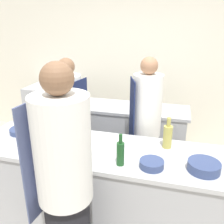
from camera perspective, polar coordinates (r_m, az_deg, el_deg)
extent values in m
plane|color=#A89E8E|center=(2.93, -1.95, -23.78)|extent=(16.00, 16.00, 0.00)
cube|color=silver|center=(4.23, 6.43, 11.56)|extent=(8.00, 0.06, 2.80)
cube|color=#A8AAAF|center=(2.65, -2.06, -17.22)|extent=(2.47, 0.72, 0.85)
cube|color=#B7BABC|center=(2.41, -2.20, -8.85)|extent=(2.57, 0.75, 0.04)
cube|color=#A8AAAF|center=(3.71, 2.31, -5.46)|extent=(1.78, 0.56, 0.85)
cube|color=#A8AAAF|center=(3.54, 2.41, 0.99)|extent=(1.85, 0.58, 0.04)
cube|color=#A8AAAF|center=(4.61, -13.48, -0.03)|extent=(0.76, 0.61, 0.95)
cube|color=black|center=(4.45, -15.06, -3.92)|extent=(0.61, 0.01, 0.33)
cube|color=black|center=(4.23, -15.86, 4.12)|extent=(0.65, 0.01, 0.06)
cylinder|color=white|center=(1.73, -11.24, -8.47)|extent=(0.39, 0.39, 0.77)
cube|color=#4C567F|center=(1.89, -16.25, -10.11)|extent=(0.05, 0.37, 0.88)
sphere|color=brown|center=(1.56, -12.47, 7.48)|extent=(0.21, 0.21, 0.21)
cylinder|color=black|center=(3.42, -9.22, -9.09)|extent=(0.29, 0.29, 0.75)
cylinder|color=white|center=(3.14, -9.95, 2.27)|extent=(0.34, 0.34, 0.67)
cube|color=#19234C|center=(3.07, -7.19, 0.16)|extent=(0.07, 0.32, 0.78)
sphere|color=brown|center=(3.03, -10.45, 10.17)|extent=(0.21, 0.21, 0.21)
cylinder|color=black|center=(3.17, 7.37, -11.28)|extent=(0.28, 0.28, 0.77)
cylinder|color=white|center=(2.86, 8.03, 1.48)|extent=(0.33, 0.33, 0.71)
cube|color=#19234C|center=(2.86, 4.57, -0.53)|extent=(0.12, 0.30, 0.82)
sphere|color=#9E7051|center=(2.74, 8.50, 10.44)|extent=(0.19, 0.19, 0.19)
cylinder|color=#19471E|center=(2.11, 1.93, -9.56)|extent=(0.07, 0.07, 0.20)
cylinder|color=#19471E|center=(2.05, 1.98, -6.12)|extent=(0.03, 0.03, 0.08)
cylinder|color=#2D5175|center=(2.72, -7.91, -3.16)|extent=(0.08, 0.08, 0.16)
cylinder|color=#2D5175|center=(2.68, -8.02, -1.05)|extent=(0.04, 0.04, 0.06)
cylinder|color=#B2A84C|center=(2.44, 12.58, -5.57)|extent=(0.09, 0.09, 0.22)
cylinder|color=#B2A84C|center=(2.38, 12.86, -2.25)|extent=(0.04, 0.04, 0.09)
cylinder|color=navy|center=(2.20, 20.25, -11.61)|extent=(0.26, 0.26, 0.08)
cylinder|color=navy|center=(2.14, 9.06, -11.64)|extent=(0.20, 0.20, 0.06)
cylinder|color=navy|center=(2.88, -19.94, -3.98)|extent=(0.25, 0.25, 0.05)
cylinder|color=navy|center=(2.65, -12.35, -4.90)|extent=(0.19, 0.19, 0.09)
cylinder|color=white|center=(2.45, -16.96, -7.63)|extent=(0.09, 0.09, 0.09)
cube|color=white|center=(2.38, -9.10, -8.77)|extent=(0.39, 0.22, 0.01)
cylinder|color=#A8AAAF|center=(3.40, 8.59, 1.78)|extent=(0.26, 0.26, 0.17)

